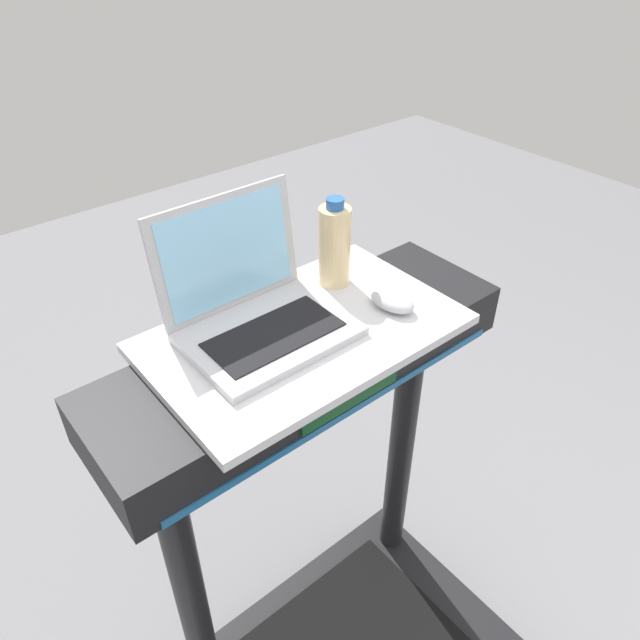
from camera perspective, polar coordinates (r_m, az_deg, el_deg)
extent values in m
cylinder|color=black|center=(1.51, -12.26, -23.71)|extent=(0.07, 0.07, 0.89)
cylinder|color=black|center=(1.75, 7.72, -11.63)|extent=(0.07, 0.07, 0.89)
cube|color=black|center=(1.24, -1.47, -3.62)|extent=(0.90, 0.28, 0.11)
cube|color=#0C3F19|center=(1.16, 2.95, -7.12)|extent=(0.24, 0.01, 0.06)
cube|color=#1E598C|center=(1.19, 2.85, -8.68)|extent=(0.81, 0.00, 0.02)
cube|color=silver|center=(1.20, -1.52, -1.23)|extent=(0.61, 0.38, 0.02)
cube|color=#B7B7BC|center=(1.17, -4.85, -1.35)|extent=(0.31, 0.23, 0.02)
cube|color=black|center=(1.15, -4.38, -1.34)|extent=(0.26, 0.13, 0.00)
cube|color=#B7B7BC|center=(1.19, -8.83, 6.33)|extent=(0.31, 0.04, 0.23)
cube|color=#8CCCF2|center=(1.19, -8.70, 6.27)|extent=(0.28, 0.03, 0.20)
ellipsoid|color=#B2B2B7|center=(1.25, 6.87, 1.76)|extent=(0.08, 0.11, 0.03)
cylinder|color=beige|center=(1.29, 1.37, 6.97)|extent=(0.07, 0.07, 0.18)
cylinder|color=#2659A5|center=(1.24, 1.44, 10.97)|extent=(0.04, 0.04, 0.02)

